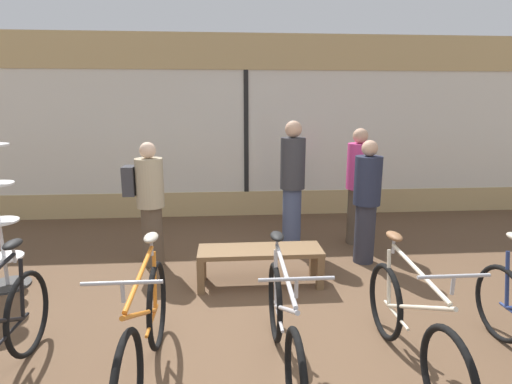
{
  "coord_description": "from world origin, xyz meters",
  "views": [
    {
      "loc": [
        -0.37,
        -3.14,
        2.04
      ],
      "look_at": [
        0.0,
        1.72,
        0.95
      ],
      "focal_mm": 28.0,
      "sensor_mm": 36.0,
      "label": 1
    }
  ],
  "objects_px": {
    "bicycle_center": "(283,329)",
    "display_bench": "(260,255)",
    "customer_near_rack": "(358,184)",
    "customer_mid_floor": "(292,183)",
    "bicycle_left": "(145,335)",
    "customer_by_window": "(149,201)",
    "accessory_rack": "(0,227)",
    "customer_near_bench": "(367,200)",
    "bicycle_right": "(411,327)"
  },
  "relations": [
    {
      "from": "display_bench",
      "to": "customer_by_window",
      "type": "distance_m",
      "value": 1.57
    },
    {
      "from": "customer_near_rack",
      "to": "customer_near_bench",
      "type": "bearing_deg",
      "value": -99.48
    },
    {
      "from": "display_bench",
      "to": "customer_near_bench",
      "type": "height_order",
      "value": "customer_near_bench"
    },
    {
      "from": "accessory_rack",
      "to": "customer_by_window",
      "type": "bearing_deg",
      "value": 18.42
    },
    {
      "from": "bicycle_center",
      "to": "customer_near_rack",
      "type": "bearing_deg",
      "value": 62.47
    },
    {
      "from": "customer_near_rack",
      "to": "bicycle_right",
      "type": "bearing_deg",
      "value": -100.19
    },
    {
      "from": "bicycle_center",
      "to": "customer_near_rack",
      "type": "relative_size",
      "value": 1.02
    },
    {
      "from": "display_bench",
      "to": "customer_by_window",
      "type": "xyz_separation_m",
      "value": [
        -1.33,
        0.67,
        0.49
      ]
    },
    {
      "from": "bicycle_right",
      "to": "display_bench",
      "type": "distance_m",
      "value": 1.9
    },
    {
      "from": "accessory_rack",
      "to": "bicycle_right",
      "type": "bearing_deg",
      "value": -24.6
    },
    {
      "from": "bicycle_right",
      "to": "customer_mid_floor",
      "type": "xyz_separation_m",
      "value": [
        -0.47,
        2.72,
        0.58
      ]
    },
    {
      "from": "display_bench",
      "to": "accessory_rack",
      "type": "bearing_deg",
      "value": 176.75
    },
    {
      "from": "bicycle_left",
      "to": "bicycle_center",
      "type": "xyz_separation_m",
      "value": [
        1.01,
        0.03,
        -0.02
      ]
    },
    {
      "from": "bicycle_right",
      "to": "display_bench",
      "type": "xyz_separation_m",
      "value": [
        -1.01,
        1.61,
        -0.02
      ]
    },
    {
      "from": "bicycle_center",
      "to": "bicycle_right",
      "type": "height_order",
      "value": "bicycle_center"
    },
    {
      "from": "bicycle_center",
      "to": "accessory_rack",
      "type": "bearing_deg",
      "value": 149.1
    },
    {
      "from": "accessory_rack",
      "to": "customer_near_rack",
      "type": "relative_size",
      "value": 1.01
    },
    {
      "from": "customer_near_bench",
      "to": "customer_by_window",
      "type": "bearing_deg",
      "value": 177.68
    },
    {
      "from": "accessory_rack",
      "to": "customer_near_bench",
      "type": "height_order",
      "value": "accessory_rack"
    },
    {
      "from": "accessory_rack",
      "to": "bicycle_center",
      "type": "bearing_deg",
      "value": -30.9
    },
    {
      "from": "bicycle_right",
      "to": "customer_near_rack",
      "type": "distance_m",
      "value": 2.98
    },
    {
      "from": "bicycle_right",
      "to": "customer_near_bench",
      "type": "relative_size",
      "value": 1.06
    },
    {
      "from": "accessory_rack",
      "to": "customer_near_bench",
      "type": "relative_size",
      "value": 1.07
    },
    {
      "from": "bicycle_center",
      "to": "customer_mid_floor",
      "type": "bearing_deg",
      "value": 79.38
    },
    {
      "from": "bicycle_right",
      "to": "accessory_rack",
      "type": "bearing_deg",
      "value": 155.4
    },
    {
      "from": "accessory_rack",
      "to": "customer_near_bench",
      "type": "distance_m",
      "value": 4.3
    },
    {
      "from": "customer_near_rack",
      "to": "customer_mid_floor",
      "type": "xyz_separation_m",
      "value": [
        -0.99,
        -0.17,
        0.07
      ]
    },
    {
      "from": "bicycle_right",
      "to": "customer_mid_floor",
      "type": "height_order",
      "value": "customer_mid_floor"
    },
    {
      "from": "bicycle_left",
      "to": "customer_mid_floor",
      "type": "relative_size",
      "value": 0.98
    },
    {
      "from": "bicycle_left",
      "to": "display_bench",
      "type": "bearing_deg",
      "value": 58.96
    },
    {
      "from": "customer_mid_floor",
      "to": "customer_near_bench",
      "type": "xyz_separation_m",
      "value": [
        0.87,
        -0.54,
        -0.13
      ]
    },
    {
      "from": "accessory_rack",
      "to": "customer_by_window",
      "type": "height_order",
      "value": "accessory_rack"
    },
    {
      "from": "bicycle_left",
      "to": "bicycle_center",
      "type": "height_order",
      "value": "bicycle_left"
    },
    {
      "from": "customer_near_bench",
      "to": "bicycle_right",
      "type": "bearing_deg",
      "value": -100.42
    },
    {
      "from": "bicycle_right",
      "to": "customer_mid_floor",
      "type": "distance_m",
      "value": 2.82
    },
    {
      "from": "bicycle_right",
      "to": "customer_by_window",
      "type": "bearing_deg",
      "value": 135.7
    },
    {
      "from": "customer_by_window",
      "to": "accessory_rack",
      "type": "bearing_deg",
      "value": -161.58
    },
    {
      "from": "bicycle_center",
      "to": "display_bench",
      "type": "xyz_separation_m",
      "value": [
        -0.04,
        1.58,
        -0.03
      ]
    },
    {
      "from": "accessory_rack",
      "to": "display_bench",
      "type": "relative_size",
      "value": 1.22
    },
    {
      "from": "bicycle_center",
      "to": "customer_near_rack",
      "type": "height_order",
      "value": "customer_near_rack"
    },
    {
      "from": "bicycle_left",
      "to": "customer_by_window",
      "type": "distance_m",
      "value": 2.35
    },
    {
      "from": "display_bench",
      "to": "customer_mid_floor",
      "type": "height_order",
      "value": "customer_mid_floor"
    },
    {
      "from": "bicycle_right",
      "to": "bicycle_center",
      "type": "bearing_deg",
      "value": 177.93
    },
    {
      "from": "customer_by_window",
      "to": "bicycle_right",
      "type": "bearing_deg",
      "value": -44.3
    },
    {
      "from": "customer_near_rack",
      "to": "customer_mid_floor",
      "type": "relative_size",
      "value": 0.94
    },
    {
      "from": "bicycle_left",
      "to": "customer_near_bench",
      "type": "bearing_deg",
      "value": 42.38
    },
    {
      "from": "accessory_rack",
      "to": "customer_mid_floor",
      "type": "relative_size",
      "value": 0.94
    },
    {
      "from": "customer_mid_floor",
      "to": "customer_near_bench",
      "type": "relative_size",
      "value": 1.14
    },
    {
      "from": "bicycle_left",
      "to": "display_bench",
      "type": "distance_m",
      "value": 1.88
    },
    {
      "from": "customer_by_window",
      "to": "customer_mid_floor",
      "type": "relative_size",
      "value": 0.87
    }
  ]
}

